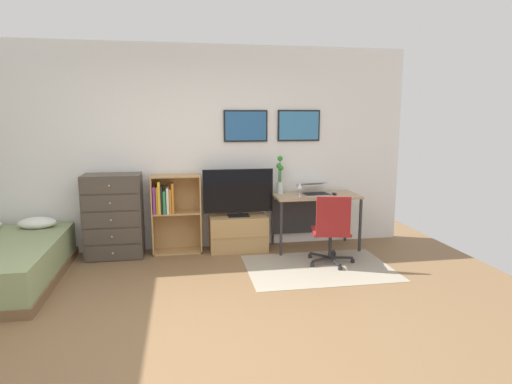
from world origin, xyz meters
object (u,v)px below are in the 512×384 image
television (238,193)px  bamboo_vase (280,177)px  office_chair (332,228)px  computer_mouse (334,194)px  desk (314,204)px  bookshelf (172,208)px  laptop (314,189)px  dresser (114,216)px  tv_stand (238,233)px  wine_glass (300,186)px

television → bamboo_vase: bamboo_vase is taller
office_chair → computer_mouse: bearing=80.4°
office_chair → desk: bearing=100.2°
bookshelf → laptop: bearing=-2.3°
office_chair → bamboo_vase: 1.10m
dresser → bamboo_vase: bearing=2.5°
bamboo_vase → office_chair: bearing=-63.9°
tv_stand → office_chair: 1.31m
television → bamboo_vase: 0.62m
television → office_chair: (1.02, -0.78, -0.33)m
dresser → bamboo_vase: size_ratio=2.07×
bamboo_vase → wine_glass: bearing=-50.0°
bookshelf → laptop: bookshelf is taller
dresser → computer_mouse: bearing=-2.7°
bookshelf → office_chair: (1.88, -0.85, -0.13)m
television → office_chair: bearing=-37.4°
television → bamboo_vase: (0.59, 0.10, 0.18)m
tv_stand → computer_mouse: 1.39m
dresser → office_chair: 2.72m
dresser → bookshelf: (0.72, 0.07, 0.06)m
office_chair → dresser: bearing=175.3°
desk → wine_glass: wine_glass is taller
tv_stand → desk: 1.11m
desk → bamboo_vase: 0.59m
office_chair → wine_glass: bearing=121.6°
laptop → computer_mouse: (0.24, -0.13, -0.05)m
television → laptop: television is taller
television → wine_glass: 0.81m
computer_mouse → bamboo_vase: bearing=161.7°
desk → office_chair: bearing=-91.9°
bamboo_vase → bookshelf: bearing=-179.0°
dresser → tv_stand: (1.59, 0.01, -0.30)m
television → desk: bearing=0.8°
dresser → laptop: (2.62, -0.01, 0.27)m
bookshelf → desk: bookshelf is taller
desk → television: bearing=-179.2°
tv_stand → television: size_ratio=0.82×
bookshelf → television: 0.89m
television → wine_glass: size_ratio=5.15×
laptop → bamboo_vase: bamboo_vase is taller
bookshelf → wine_glass: bearing=-7.6°
bookshelf → television: television is taller
office_chair → laptop: laptop is taller
office_chair → laptop: (0.02, 0.78, 0.35)m
tv_stand → wine_glass: 1.03m
computer_mouse → bamboo_vase: 0.76m
television → office_chair: size_ratio=1.08×
tv_stand → wine_glass: size_ratio=4.24×
desk → bamboo_vase: size_ratio=2.20×
bookshelf → wine_glass: 1.70m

